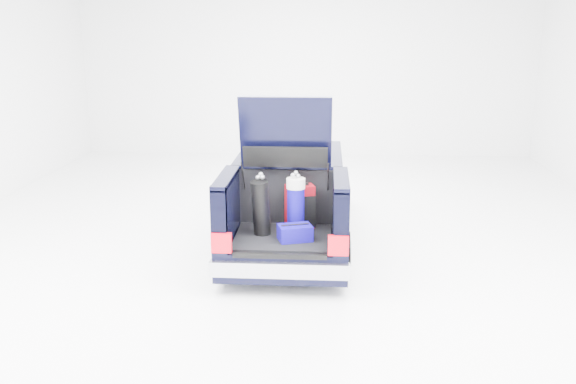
# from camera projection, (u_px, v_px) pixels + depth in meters

# --- Properties ---
(ground) EXTENTS (14.00, 14.00, 0.00)m
(ground) POSITION_uv_depth(u_px,v_px,m) (290.00, 240.00, 9.94)
(ground) COLOR white
(ground) RESTS_ON ground
(car) EXTENTS (1.87, 4.65, 2.47)m
(car) POSITION_uv_depth(u_px,v_px,m) (290.00, 199.00, 9.87)
(car) COLOR black
(car) RESTS_ON ground
(red_suitcase) EXTENTS (0.44, 0.36, 0.65)m
(red_suitcase) POSITION_uv_depth(u_px,v_px,m) (300.00, 206.00, 8.64)
(red_suitcase) COLOR #68030C
(red_suitcase) RESTS_ON car
(black_golf_bag) EXTENTS (0.32, 0.39, 0.87)m
(black_golf_bag) POSITION_uv_depth(u_px,v_px,m) (261.00, 208.00, 8.29)
(black_golf_bag) COLOR black
(black_golf_bag) RESTS_ON car
(blue_golf_bag) EXTENTS (0.32, 0.32, 0.87)m
(blue_golf_bag) POSITION_uv_depth(u_px,v_px,m) (296.00, 205.00, 8.42)
(blue_golf_bag) COLOR black
(blue_golf_bag) RESTS_ON car
(blue_duffel) EXTENTS (0.50, 0.40, 0.23)m
(blue_duffel) POSITION_uv_depth(u_px,v_px,m) (295.00, 233.00, 8.15)
(blue_duffel) COLOR #0E0577
(blue_duffel) RESTS_ON car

